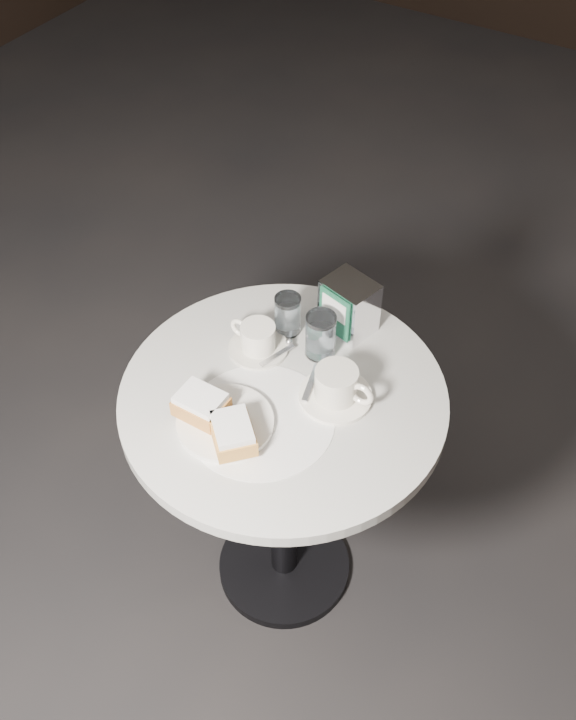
# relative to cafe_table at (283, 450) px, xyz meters

# --- Properties ---
(ground) EXTENTS (7.00, 7.00, 0.00)m
(ground) POSITION_rel_cafe_table_xyz_m (0.00, 0.00, -0.55)
(ground) COLOR black
(ground) RESTS_ON ground
(cafe_table) EXTENTS (0.70, 0.70, 0.74)m
(cafe_table) POSITION_rel_cafe_table_xyz_m (0.00, 0.00, 0.00)
(cafe_table) COLOR black
(cafe_table) RESTS_ON ground
(sugar_spill) EXTENTS (0.31, 0.31, 0.00)m
(sugar_spill) POSITION_rel_cafe_table_xyz_m (-0.00, -0.09, 0.20)
(sugar_spill) COLOR white
(sugar_spill) RESTS_ON cafe_table
(beignet_plate) EXTENTS (0.25, 0.25, 0.07)m
(beignet_plate) POSITION_rel_cafe_table_xyz_m (-0.06, -0.15, 0.22)
(beignet_plate) COLOR white
(beignet_plate) RESTS_ON cafe_table
(coffee_cup_left) EXTENTS (0.15, 0.14, 0.07)m
(coffee_cup_left) POSITION_rel_cafe_table_xyz_m (-0.12, 0.08, 0.23)
(coffee_cup_left) COLOR beige
(coffee_cup_left) RESTS_ON cafe_table
(coffee_cup_right) EXTENTS (0.17, 0.16, 0.08)m
(coffee_cup_right) POSITION_rel_cafe_table_xyz_m (0.10, 0.05, 0.23)
(coffee_cup_right) COLOR white
(coffee_cup_right) RESTS_ON cafe_table
(water_glass_left) EXTENTS (0.08, 0.08, 0.10)m
(water_glass_left) POSITION_rel_cafe_table_xyz_m (-0.09, 0.17, 0.25)
(water_glass_left) COLOR silver
(water_glass_left) RESTS_ON cafe_table
(water_glass_right) EXTENTS (0.08, 0.08, 0.11)m
(water_glass_right) POSITION_rel_cafe_table_xyz_m (0.01, 0.15, 0.25)
(water_glass_right) COLOR white
(water_glass_right) RESTS_ON cafe_table
(napkin_dispenser) EXTENTS (0.13, 0.12, 0.13)m
(napkin_dispenser) POSITION_rel_cafe_table_xyz_m (0.02, 0.25, 0.26)
(napkin_dispenser) COLOR white
(napkin_dispenser) RESTS_ON cafe_table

